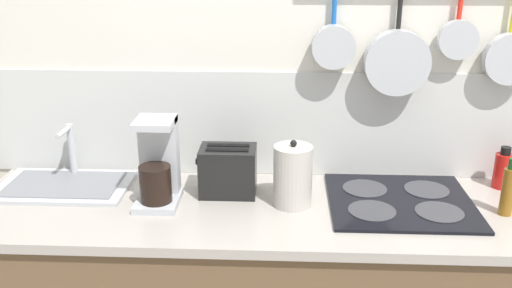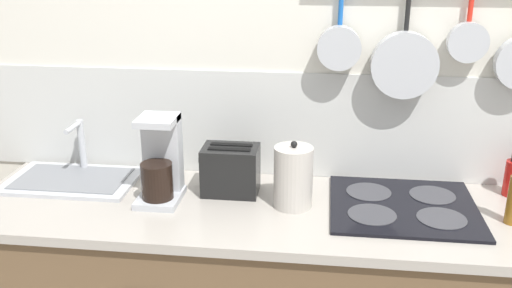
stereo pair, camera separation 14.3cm
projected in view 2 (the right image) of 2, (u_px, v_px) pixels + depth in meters
name	position (u px, v px, depth m)	size (l,w,h in m)	color
wall_back	(357.00, 94.00, 2.24)	(7.20, 0.15, 2.60)	silver
countertop	(355.00, 217.00, 2.04)	(2.82, 0.62, 0.03)	#A59E93
sink_basin	(73.00, 177.00, 2.28)	(0.51, 0.32, 0.22)	#B7BABF
coffee_maker	(160.00, 165.00, 2.10)	(0.15, 0.20, 0.32)	#B7BABF
toaster	(231.00, 170.00, 2.16)	(0.23, 0.15, 0.19)	black
kettle	(293.00, 177.00, 2.04)	(0.14, 0.14, 0.25)	beige
cooktop	(403.00, 206.00, 2.06)	(0.52, 0.48, 0.01)	black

